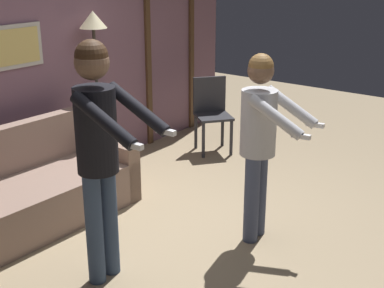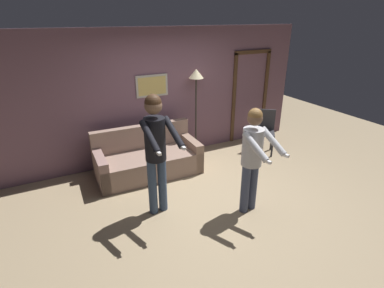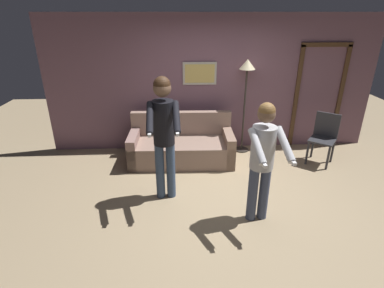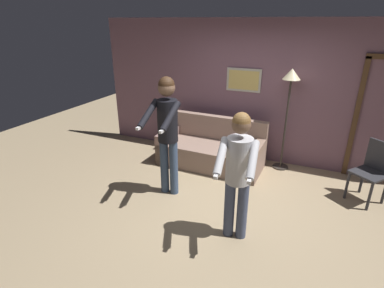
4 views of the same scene
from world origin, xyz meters
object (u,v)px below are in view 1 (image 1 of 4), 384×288
Objects in this scene: couch at (33,193)px; person_standing_left at (99,139)px; torchiere_lamp at (94,44)px; person_standing_right at (260,132)px; dining_chair_distant at (212,110)px.

person_standing_left is at bearing -102.06° from couch.
torchiere_lamp reaches higher than couch.
person_standing_right is at bearing -61.64° from couch.
person_standing_right reaches higher than dining_chair_distant.
couch is 1.18× the size of person_standing_right.
couch is 1.51m from person_standing_left.
couch is 1.05× the size of person_standing_left.
dining_chair_distant is (1.37, -0.58, -0.94)m from torchiere_lamp.
torchiere_lamp is 0.99× the size of person_standing_left.
dining_chair_distant is (2.61, -0.18, 0.25)m from couch.
couch is at bearing -162.14° from torchiere_lamp.
dining_chair_distant is at bearing 19.92° from person_standing_left.
person_standing_left is 3.11m from dining_chair_distant.
person_standing_right is at bearing -96.47° from torchiere_lamp.
person_standing_right reaches higher than couch.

